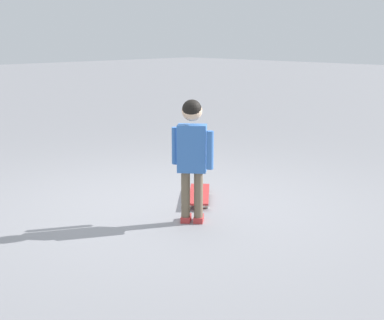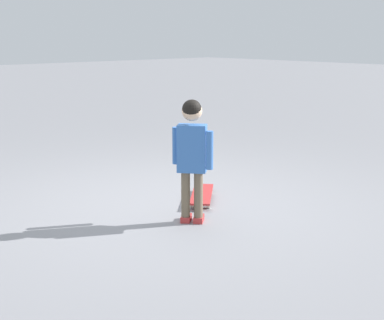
{
  "view_description": "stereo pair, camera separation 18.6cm",
  "coord_description": "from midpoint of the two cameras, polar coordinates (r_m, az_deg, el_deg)",
  "views": [
    {
      "loc": [
        -3.42,
        -3.83,
        1.58
      ],
      "look_at": [
        -0.15,
        -0.55,
        0.55
      ],
      "focal_mm": 52.82,
      "sensor_mm": 36.0,
      "label": 1
    },
    {
      "loc": [
        -3.28,
        -3.96,
        1.58
      ],
      "look_at": [
        -0.15,
        -0.55,
        0.55
      ],
      "focal_mm": 52.82,
      "sensor_mm": 36.0,
      "label": 2
    }
  ],
  "objects": [
    {
      "name": "ground_plane",
      "position": [
        5.37,
        -1.8,
        -4.55
      ],
      "size": [
        50.0,
        50.0,
        0.0
      ],
      "primitive_type": "plane",
      "color": "gray"
    },
    {
      "name": "child_person",
      "position": [
        4.71,
        1.13,
        1.26
      ],
      "size": [
        0.27,
        0.4,
        1.06
      ],
      "color": "brown",
      "rests_on": "ground"
    },
    {
      "name": "skateboard",
      "position": [
        5.49,
        1.98,
        -3.51
      ],
      "size": [
        0.65,
        0.62,
        0.07
      ],
      "color": "#B22D2D",
      "rests_on": "ground"
    }
  ]
}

